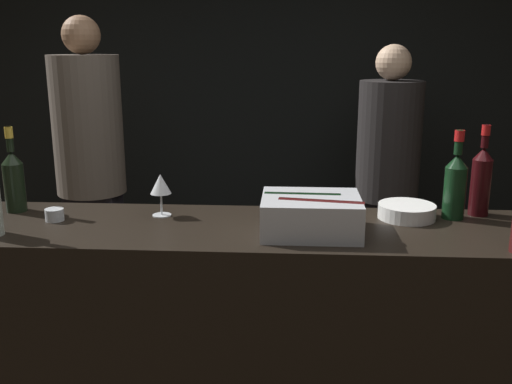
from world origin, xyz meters
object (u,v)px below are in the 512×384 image
at_px(red_wine_bottle_burgundy, 455,183).
at_px(bowl_white, 407,211).
at_px(champagne_bottle, 14,179).
at_px(wine_glass, 161,185).
at_px(red_wine_bottle_tall, 481,179).
at_px(person_in_hoodie, 91,164).
at_px(candle_votive, 55,215).
at_px(person_blond_tee, 387,172).
at_px(ice_bin_with_bottles, 311,213).

bearing_deg(red_wine_bottle_burgundy, bowl_white, -175.97).
relative_size(bowl_white, champagne_bottle, 0.64).
distance_m(wine_glass, red_wine_bottle_tall, 1.21).
bearing_deg(person_in_hoodie, candle_votive, -171.78).
relative_size(candle_votive, champagne_bottle, 0.21).
bearing_deg(candle_votive, person_blond_tee, 45.81).
distance_m(red_wine_bottle_tall, champagne_bottle, 1.78).
bearing_deg(bowl_white, ice_bin_with_bottles, -152.34).
bearing_deg(red_wine_bottle_tall, ice_bin_with_bottles, -158.42).
height_order(candle_votive, red_wine_bottle_tall, red_wine_bottle_tall).
relative_size(ice_bin_with_bottles, candle_votive, 5.09).
xyz_separation_m(red_wine_bottle_tall, red_wine_bottle_burgundy, (-0.11, -0.05, -0.01)).
relative_size(red_wine_bottle_tall, champagne_bottle, 1.04).
height_order(ice_bin_with_bottles, champagne_bottle, champagne_bottle).
bearing_deg(wine_glass, ice_bin_with_bottles, -16.64).
bearing_deg(bowl_white, champagne_bottle, 179.87).
xyz_separation_m(ice_bin_with_bottles, bowl_white, (0.36, 0.19, -0.04)).
distance_m(red_wine_bottle_tall, person_in_hoodie, 2.14).
height_order(wine_glass, red_wine_bottle_burgundy, red_wine_bottle_burgundy).
bearing_deg(bowl_white, candle_votive, -175.12).
distance_m(red_wine_bottle_burgundy, person_in_hoodie, 2.07).
distance_m(ice_bin_with_bottles, wine_glass, 0.58).
bearing_deg(person_in_hoodie, wine_glass, -154.21).
bearing_deg(champagne_bottle, candle_votive, -29.90).
distance_m(bowl_white, red_wine_bottle_tall, 0.31).
xyz_separation_m(ice_bin_with_bottles, person_blond_tee, (0.52, 1.58, -0.20)).
relative_size(ice_bin_with_bottles, red_wine_bottle_burgundy, 1.04).
distance_m(bowl_white, wine_glass, 0.93).
bearing_deg(ice_bin_with_bottles, wine_glass, 163.36).
height_order(wine_glass, champagne_bottle, champagne_bottle).
relative_size(red_wine_bottle_tall, red_wine_bottle_burgundy, 1.04).
bearing_deg(wine_glass, bowl_white, 1.44).
height_order(bowl_white, wine_glass, wine_glass).
relative_size(wine_glass, red_wine_bottle_tall, 0.47).
height_order(bowl_white, red_wine_bottle_tall, red_wine_bottle_tall).
relative_size(bowl_white, wine_glass, 1.31).
distance_m(ice_bin_with_bottles, champagne_bottle, 1.15).
bearing_deg(wine_glass, red_wine_bottle_burgundy, 1.85).
bearing_deg(red_wine_bottle_tall, person_in_hoodie, 151.43).
bearing_deg(red_wine_bottle_burgundy, ice_bin_with_bottles, -159.29).
distance_m(candle_votive, person_in_hoodie, 1.23).
distance_m(bowl_white, person_blond_tee, 1.40).
bearing_deg(person_in_hoodie, bowl_white, -129.60).
xyz_separation_m(champagne_bottle, person_in_hoodie, (-0.09, 1.08, -0.16)).
xyz_separation_m(ice_bin_with_bottles, red_wine_bottle_burgundy, (0.53, 0.20, 0.07)).
bearing_deg(wine_glass, champagne_bottle, 177.38).
relative_size(ice_bin_with_bottles, person_in_hoodie, 0.19).
distance_m(bowl_white, candle_votive, 1.31).
bearing_deg(ice_bin_with_bottles, champagne_bottle, 170.35).
bearing_deg(bowl_white, person_in_hoodie, 145.71).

